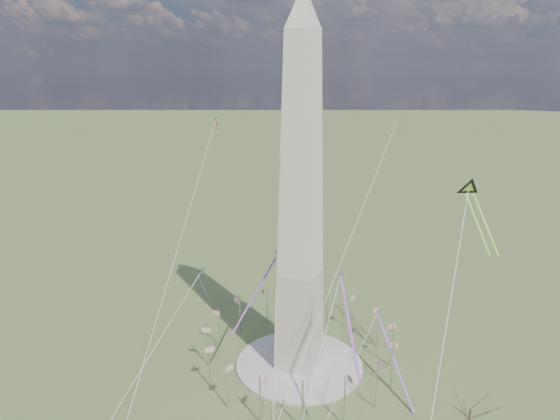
% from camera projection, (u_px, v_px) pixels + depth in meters
% --- Properties ---
extents(ground, '(2000.00, 2000.00, 0.00)m').
position_uv_depth(ground, '(299.00, 365.00, 142.49)').
color(ground, '#4D5C2E').
rests_on(ground, ground).
extents(plaza, '(36.00, 36.00, 0.80)m').
position_uv_depth(plaza, '(299.00, 364.00, 142.38)').
color(plaza, '#B7AFA7').
rests_on(plaza, ground).
extents(washington_monument, '(15.56, 15.56, 100.00)m').
position_uv_depth(washington_monument, '(301.00, 204.00, 129.30)').
color(washington_monument, beige).
rests_on(washington_monument, plaza).
extents(flagpole_ring, '(54.40, 54.40, 13.00)m').
position_uv_depth(flagpole_ring, '(299.00, 343.00, 140.49)').
color(flagpole_ring, silver).
rests_on(flagpole_ring, ground).
extents(tree_near, '(9.16, 9.16, 16.03)m').
position_uv_depth(tree_near, '(471.00, 407.00, 107.60)').
color(tree_near, '#46322A').
rests_on(tree_near, ground).
extents(kite_delta_black, '(12.03, 17.73, 14.81)m').
position_uv_depth(kite_delta_black, '(470.00, 193.00, 123.48)').
color(kite_delta_black, black).
rests_on(kite_delta_black, ground).
extents(kite_diamond_purple, '(2.16, 3.39, 10.45)m').
position_uv_depth(kite_diamond_purple, '(202.00, 274.00, 144.82)').
color(kite_diamond_purple, navy).
rests_on(kite_diamond_purple, ground).
extents(kite_streamer_left, '(11.67, 20.76, 15.60)m').
position_uv_depth(kite_streamer_left, '(347.00, 309.00, 113.69)').
color(kite_streamer_left, '#EB2548').
rests_on(kite_streamer_left, ground).
extents(kite_streamer_mid, '(4.47, 23.64, 16.26)m').
position_uv_depth(kite_streamer_mid, '(263.00, 280.00, 138.46)').
color(kite_streamer_mid, '#EB2548').
rests_on(kite_streamer_mid, ground).
extents(kite_streamer_right, '(15.42, 20.41, 16.65)m').
position_uv_depth(kite_streamer_right, '(389.00, 344.00, 134.23)').
color(kite_streamer_right, '#EB2548').
rests_on(kite_streamer_right, ground).
extents(kite_small_red, '(1.97, 1.73, 5.17)m').
position_uv_depth(kite_small_red, '(216.00, 120.00, 176.36)').
color(kite_small_red, red).
rests_on(kite_small_red, ground).
extents(kite_small_white, '(1.24, 1.84, 3.90)m').
position_uv_depth(kite_small_white, '(397.00, 123.00, 161.51)').
color(kite_small_white, silver).
rests_on(kite_small_white, ground).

